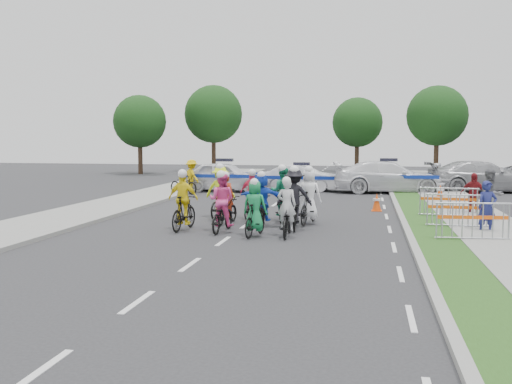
% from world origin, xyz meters
% --- Properties ---
extents(ground, '(90.00, 90.00, 0.00)m').
position_xyz_m(ground, '(0.00, 0.00, 0.00)').
color(ground, '#28282B').
rests_on(ground, ground).
extents(curb_right, '(0.20, 60.00, 0.12)m').
position_xyz_m(curb_right, '(5.10, 5.00, 0.06)').
color(curb_right, gray).
rests_on(curb_right, ground).
extents(grass_strip, '(1.20, 60.00, 0.11)m').
position_xyz_m(grass_strip, '(5.80, 5.00, 0.06)').
color(grass_strip, '#244315').
rests_on(grass_strip, ground).
extents(sidewalk_right, '(2.40, 60.00, 0.13)m').
position_xyz_m(sidewalk_right, '(7.60, 5.00, 0.07)').
color(sidewalk_right, gray).
rests_on(sidewalk_right, ground).
extents(sidewalk_left, '(3.00, 60.00, 0.13)m').
position_xyz_m(sidewalk_left, '(-6.50, 5.00, 0.07)').
color(sidewalk_left, gray).
rests_on(sidewalk_left, ground).
extents(rider_0, '(0.65, 1.74, 1.75)m').
position_xyz_m(rider_0, '(1.62, 1.13, 0.58)').
color(rider_0, black).
rests_on(rider_0, ground).
extents(rider_1, '(0.78, 1.67, 1.70)m').
position_xyz_m(rider_1, '(0.71, 0.95, 0.67)').
color(rider_1, black).
rests_on(rider_1, ground).
extents(rider_2, '(0.82, 1.88, 1.88)m').
position_xyz_m(rider_2, '(-0.44, 1.57, 0.70)').
color(rider_2, black).
rests_on(rider_2, ground).
extents(rider_3, '(0.99, 1.85, 1.90)m').
position_xyz_m(rider_3, '(-1.67, 1.63, 0.73)').
color(rider_3, black).
rests_on(rider_3, ground).
extents(rider_4, '(1.17, 2.03, 2.01)m').
position_xyz_m(rider_4, '(1.65, 2.61, 0.77)').
color(rider_4, black).
rests_on(rider_4, ground).
extents(rider_5, '(1.46, 1.74, 1.79)m').
position_xyz_m(rider_5, '(0.54, 2.98, 0.76)').
color(rider_5, black).
rests_on(rider_5, ground).
extents(rider_6, '(0.83, 1.79, 1.76)m').
position_xyz_m(rider_6, '(-0.70, 3.18, 0.58)').
color(rider_6, black).
rests_on(rider_6, ground).
extents(rider_7, '(0.90, 1.92, 1.95)m').
position_xyz_m(rider_7, '(2.00, 3.67, 0.76)').
color(rider_7, black).
rests_on(rider_7, ground).
extents(rider_8, '(0.85, 1.96, 1.96)m').
position_xyz_m(rider_8, '(1.02, 4.28, 0.72)').
color(rider_8, black).
rests_on(rider_8, ground).
extents(rider_9, '(0.94, 1.75, 1.79)m').
position_xyz_m(rider_9, '(-0.05, 4.40, 0.69)').
color(rider_9, black).
rests_on(rider_9, ground).
extents(rider_10, '(1.15, 1.99, 1.97)m').
position_xyz_m(rider_10, '(-1.25, 4.53, 0.76)').
color(rider_10, black).
rests_on(rider_10, ground).
extents(police_car_0, '(4.75, 1.97, 1.61)m').
position_xyz_m(police_car_0, '(-3.63, 14.58, 0.81)').
color(police_car_0, white).
rests_on(police_car_0, ground).
extents(police_car_1, '(4.34, 1.94, 1.39)m').
position_xyz_m(police_car_1, '(0.36, 15.93, 0.69)').
color(police_car_1, white).
rests_on(police_car_1, ground).
extents(police_car_2, '(5.93, 2.96, 1.65)m').
position_xyz_m(police_car_2, '(4.97, 15.46, 0.83)').
color(police_car_2, white).
rests_on(police_car_2, ground).
extents(civilian_sedan, '(5.99, 3.20, 1.65)m').
position_xyz_m(civilian_sedan, '(9.88, 16.77, 0.83)').
color(civilian_sedan, '#A4A4A8').
rests_on(civilian_sedan, ground).
extents(spectator_0, '(0.65, 0.51, 1.59)m').
position_xyz_m(spectator_0, '(7.38, 2.64, 0.80)').
color(spectator_0, navy).
rests_on(spectator_0, ground).
extents(spectator_1, '(1.08, 0.97, 1.82)m').
position_xyz_m(spectator_1, '(7.99, 5.15, 0.91)').
color(spectator_1, '#58585D').
rests_on(spectator_1, ground).
extents(spectator_2, '(1.00, 0.66, 1.58)m').
position_xyz_m(spectator_2, '(7.72, 6.86, 0.79)').
color(spectator_2, maroon).
rests_on(spectator_2, ground).
extents(marshal_hiviz, '(1.27, 1.23, 1.74)m').
position_xyz_m(marshal_hiviz, '(-5.14, 13.49, 0.87)').
color(marshal_hiviz, gold).
rests_on(marshal_hiviz, ground).
extents(barrier_0, '(2.04, 0.70, 1.12)m').
position_xyz_m(barrier_0, '(6.70, 0.99, 0.56)').
color(barrier_0, '#A5A8AD').
rests_on(barrier_0, ground).
extents(barrier_1, '(2.02, 0.60, 1.12)m').
position_xyz_m(barrier_1, '(6.70, 3.28, 0.56)').
color(barrier_1, '#A5A8AD').
rests_on(barrier_1, ground).
extents(barrier_2, '(2.04, 0.68, 1.12)m').
position_xyz_m(barrier_2, '(6.70, 5.75, 0.56)').
color(barrier_2, '#A5A8AD').
rests_on(barrier_2, ground).
extents(cone_0, '(0.40, 0.40, 0.70)m').
position_xyz_m(cone_0, '(4.27, 7.61, 0.34)').
color(cone_0, '#F24C0C').
rests_on(cone_0, ground).
extents(cone_1, '(0.40, 0.40, 0.70)m').
position_xyz_m(cone_1, '(7.26, 12.66, 0.34)').
color(cone_1, '#F24C0C').
rests_on(cone_1, ground).
extents(parked_bike, '(1.99, 1.49, 1.00)m').
position_xyz_m(parked_bike, '(-5.37, 12.82, 0.50)').
color(parked_bike, black).
rests_on(parked_bike, ground).
extents(tree_0, '(4.20, 4.20, 6.30)m').
position_xyz_m(tree_0, '(-14.00, 28.00, 4.19)').
color(tree_0, '#382619').
rests_on(tree_0, ground).
extents(tree_1, '(4.55, 4.55, 6.82)m').
position_xyz_m(tree_1, '(9.00, 30.00, 4.54)').
color(tree_1, '#382619').
rests_on(tree_1, ground).
extents(tree_3, '(4.90, 4.90, 7.35)m').
position_xyz_m(tree_3, '(-9.00, 32.00, 4.89)').
color(tree_3, '#382619').
rests_on(tree_3, ground).
extents(tree_4, '(4.20, 4.20, 6.30)m').
position_xyz_m(tree_4, '(3.00, 34.00, 4.19)').
color(tree_4, '#382619').
rests_on(tree_4, ground).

